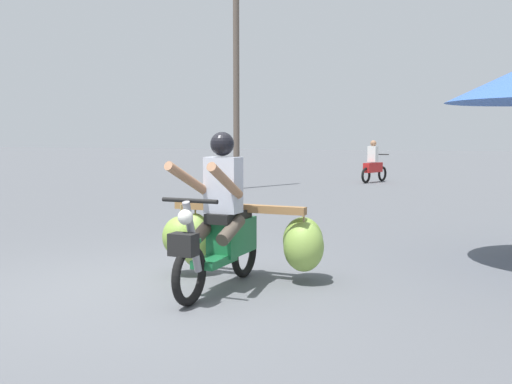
# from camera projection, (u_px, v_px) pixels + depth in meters

# --- Properties ---
(ground_plane) EXTENTS (120.00, 120.00, 0.00)m
(ground_plane) POSITION_uv_depth(u_px,v_px,m) (149.00, 293.00, 5.86)
(ground_plane) COLOR #56595E
(motorbike_main_loaded) EXTENTS (1.84, 1.79, 1.58)m
(motorbike_main_loaded) POSITION_uv_depth(u_px,v_px,m) (237.00, 233.00, 6.21)
(motorbike_main_loaded) COLOR black
(motorbike_main_loaded) RESTS_ON ground
(motorbike_distant_ahead_left) EXTENTS (0.70, 1.56, 1.40)m
(motorbike_distant_ahead_left) POSITION_uv_depth(u_px,v_px,m) (373.00, 165.00, 19.76)
(motorbike_distant_ahead_left) COLOR black
(motorbike_distant_ahead_left) RESTS_ON ground
(utility_pole) EXTENTS (0.18, 0.18, 6.93)m
(utility_pole) POSITION_uv_depth(u_px,v_px,m) (236.00, 69.00, 17.10)
(utility_pole) COLOR brown
(utility_pole) RESTS_ON ground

